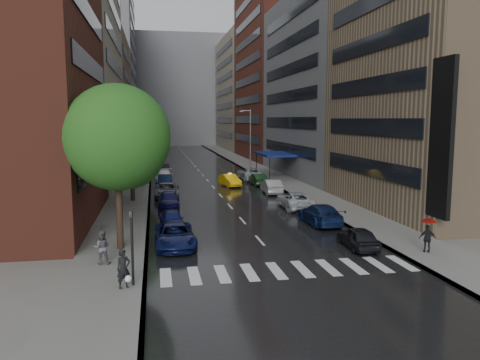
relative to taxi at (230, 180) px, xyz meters
name	(u,v)px	position (x,y,z in m)	size (l,w,h in m)	color
ground	(276,259)	(-1.98, -28.46, -0.69)	(220.00, 220.00, 0.00)	gray
road	(196,168)	(-1.98, 21.54, -0.69)	(14.00, 140.00, 0.01)	black
sidewalk_left	(139,168)	(-10.98, 21.54, -0.62)	(4.00, 140.00, 0.15)	gray
sidewalk_right	(251,166)	(7.02, 21.54, -0.62)	(4.00, 140.00, 0.15)	gray
crosswalk	(289,270)	(-1.78, -30.46, -0.68)	(13.15, 2.80, 0.01)	silver
buildings_left	(101,69)	(-16.98, 30.33, 15.29)	(8.00, 108.00, 38.00)	maroon
buildings_right	(277,77)	(13.02, 28.24, 14.34)	(8.05, 109.10, 36.00)	#937A5B
building_far	(175,91)	(-1.98, 89.54, 15.31)	(40.00, 14.00, 32.00)	slate
tree_near	(117,137)	(-10.58, -25.25, 5.98)	(6.11, 6.11, 9.74)	#382619
tree_mid	(131,140)	(-10.58, -8.65, 5.11)	(5.32, 5.32, 8.48)	#382619
tree_far	(136,136)	(-10.58, 2.24, 5.06)	(5.28, 5.28, 8.41)	#382619
taxi	(230,180)	(0.00, 0.00, 0.00)	(1.47, 4.21, 1.39)	yellow
parked_cars_left	(167,191)	(-7.38, -6.88, 0.02)	(2.55, 41.83, 1.56)	#0F1749
parked_cars_right	(279,191)	(3.42, -9.00, 0.05)	(2.90, 37.02, 1.60)	black
ped_bag_walker	(124,269)	(-9.97, -31.99, 0.32)	(0.78, 0.68, 1.79)	black
ped_black_umbrella	(102,241)	(-11.31, -28.17, 0.68)	(0.96, 0.98, 2.09)	#545358
ped_red_umbrella	(428,232)	(6.73, -29.25, 0.64)	(1.01, 0.82, 2.01)	black
traffic_light	(132,241)	(-9.58, -31.70, 1.54)	(0.18, 0.15, 3.45)	black
street_lamp_left	(144,144)	(-9.70, 1.54, 4.20)	(1.74, 0.22, 9.00)	gray
street_lamp_right	(250,138)	(5.74, 16.54, 4.20)	(1.74, 0.22, 9.00)	gray
awning	(274,154)	(7.00, 6.54, 2.44)	(4.00, 8.00, 3.12)	navy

